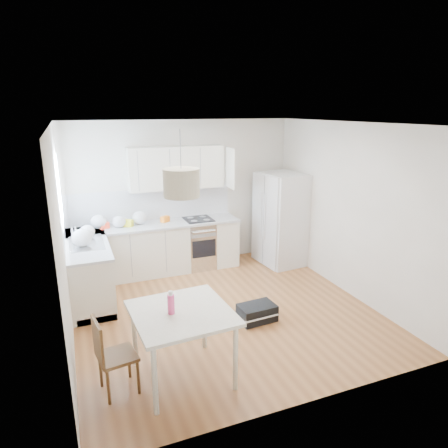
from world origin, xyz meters
name	(u,v)px	position (x,y,z in m)	size (l,w,h in m)	color
floor	(224,311)	(0.00, 0.00, 0.00)	(4.20, 4.20, 0.00)	brown
ceiling	(224,123)	(0.00, 0.00, 2.70)	(4.20, 4.20, 0.00)	white
wall_back	(183,194)	(0.00, 2.10, 1.35)	(4.20, 4.20, 0.00)	beige
wall_left	(62,241)	(-2.10, 0.00, 1.35)	(4.20, 4.20, 0.00)	beige
wall_right	(348,210)	(2.10, 0.00, 1.35)	(4.20, 4.20, 0.00)	beige
window_glassblock	(60,191)	(-2.09, 1.15, 1.75)	(0.02, 1.00, 1.00)	#BFE0F9
cabinets_back	(157,249)	(-0.60, 1.80, 0.44)	(3.00, 0.60, 0.88)	silver
cabinets_left	(89,271)	(-1.80, 1.20, 0.44)	(0.60, 1.80, 0.88)	silver
counter_back	(155,225)	(-0.60, 1.80, 0.90)	(3.02, 0.64, 0.04)	#AFB1B4
counter_left	(86,243)	(-1.80, 1.20, 0.90)	(0.64, 1.82, 0.04)	#AFB1B4
backsplash_back	(151,204)	(-0.60, 2.09, 1.21)	(3.00, 0.01, 0.58)	white
backsplash_left	(63,226)	(-2.09, 1.20, 1.21)	(0.01, 1.80, 0.58)	white
upper_cabinets	(176,168)	(-0.15, 1.94, 1.88)	(1.70, 0.32, 0.75)	silver
range_oven	(199,244)	(0.20, 1.80, 0.44)	(0.50, 0.61, 0.88)	silver
sink	(86,243)	(-1.80, 1.15, 0.92)	(0.50, 0.80, 0.16)	silver
refrigerator	(282,219)	(1.74, 1.42, 0.87)	(0.84, 0.87, 1.74)	silver
dining_table	(182,319)	(-0.98, -1.23, 0.72)	(1.08, 1.08, 0.81)	beige
dining_chair	(118,354)	(-1.67, -1.20, 0.43)	(0.37, 0.37, 0.87)	#533318
drink_bottle	(171,302)	(-1.09, -1.24, 0.94)	(0.07, 0.07, 0.26)	#E64080
gym_bag	(257,313)	(0.33, -0.43, 0.12)	(0.51, 0.33, 0.24)	black
pendant_lamp	(181,183)	(-0.92, -1.17, 2.18)	(0.36, 0.36, 0.28)	beige
grocery_bag_a	(99,222)	(-1.55, 1.86, 1.04)	(0.27, 0.23, 0.24)	silver
grocery_bag_b	(119,222)	(-1.22, 1.80, 1.02)	(0.23, 0.19, 0.20)	silver
grocery_bag_c	(140,218)	(-0.86, 1.88, 1.04)	(0.26, 0.22, 0.24)	silver
grocery_bag_d	(87,231)	(-1.76, 1.42, 1.02)	(0.23, 0.20, 0.21)	silver
grocery_bag_e	(82,238)	(-1.86, 1.02, 1.05)	(0.30, 0.25, 0.27)	silver
snack_orange	(165,219)	(-0.41, 1.87, 0.97)	(0.15, 0.10, 0.11)	orange
snack_yellow	(128,223)	(-1.08, 1.82, 0.98)	(0.17, 0.11, 0.12)	yellow
snack_red	(104,226)	(-1.47, 1.83, 0.97)	(0.16, 0.10, 0.11)	red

